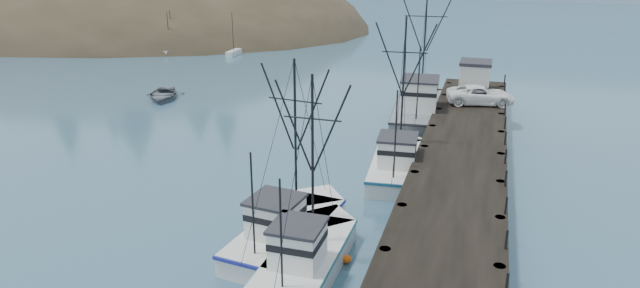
% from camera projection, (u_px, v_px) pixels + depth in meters
% --- Properties ---
extents(ground, '(400.00, 400.00, 0.00)m').
position_uv_depth(ground, '(165.00, 259.00, 29.81)').
color(ground, '#2F526A').
rests_on(ground, ground).
extents(pier, '(6.00, 44.00, 2.00)m').
position_uv_depth(pier, '(462.00, 154.00, 39.84)').
color(pier, black).
rests_on(pier, ground).
extents(headland, '(134.80, 78.00, 51.00)m').
position_uv_depth(headland, '(56.00, 41.00, 122.71)').
color(headland, '#382D1E').
rests_on(headland, ground).
extents(moored_sailboats, '(25.24, 16.80, 6.35)m').
position_uv_depth(moored_sailboats, '(184.00, 43.00, 91.59)').
color(moored_sailboats, silver).
rests_on(moored_sailboats, ground).
extents(trawler_near, '(3.32, 9.89, 10.26)m').
position_uv_depth(trawler_near, '(307.00, 256.00, 28.56)').
color(trawler_near, silver).
rests_on(trawler_near, ground).
extents(trawler_mid, '(4.61, 10.48, 10.43)m').
position_uv_depth(trawler_mid, '(289.00, 229.00, 31.24)').
color(trawler_mid, silver).
rests_on(trawler_mid, ground).
extents(trawler_far, '(4.30, 11.05, 11.30)m').
position_uv_depth(trawler_far, '(398.00, 162.00, 40.67)').
color(trawler_far, silver).
rests_on(trawler_far, ground).
extents(work_vessel, '(5.15, 14.56, 12.30)m').
position_uv_depth(work_vessel, '(420.00, 109.00, 52.00)').
color(work_vessel, slate).
rests_on(work_vessel, ground).
extents(pier_shed, '(3.00, 3.20, 2.80)m').
position_uv_depth(pier_shed, '(475.00, 75.00, 55.50)').
color(pier_shed, silver).
rests_on(pier_shed, pier).
extents(pickup_truck, '(6.35, 3.83, 1.65)m').
position_uv_depth(pickup_truck, '(481.00, 95.00, 50.61)').
color(pickup_truck, white).
rests_on(pickup_truck, pier).
extents(motorboat, '(6.02, 6.91, 1.20)m').
position_uv_depth(motorboat, '(163.00, 99.00, 60.24)').
color(motorboat, slate).
rests_on(motorboat, ground).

